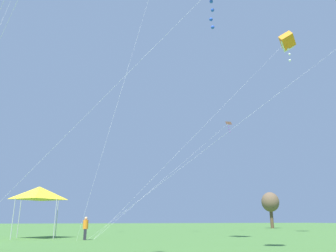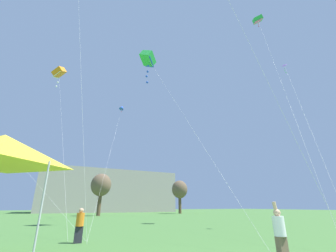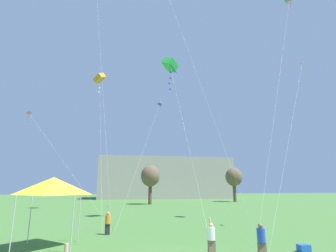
{
  "view_description": "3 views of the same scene",
  "coord_description": "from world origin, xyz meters",
  "px_view_note": "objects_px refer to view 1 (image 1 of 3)",
  "views": [
    {
      "loc": [
        20.63,
        7.42,
        1.3
      ],
      "look_at": [
        -2.17,
        13.81,
        8.1
      ],
      "focal_mm": 35.0,
      "sensor_mm": 36.0,
      "label": 1
    },
    {
      "loc": [
        -4.73,
        -3.62,
        1.58
      ],
      "look_at": [
        1.38,
        8.0,
        6.28
      ],
      "focal_mm": 24.0,
      "sensor_mm": 36.0,
      "label": 2
    },
    {
      "loc": [
        -2.81,
        -11.21,
        3.2
      ],
      "look_at": [
        1.45,
        9.78,
        8.17
      ],
      "focal_mm": 28.0,
      "sensor_mm": 36.0,
      "label": 3
    }
  ],
  "objects_px": {
    "festival_tent": "(39,193)",
    "kite_orange_box_4": "(287,41)",
    "person_orange_shirt": "(85,227)",
    "kite_pink_delta_2": "(228,124)"
  },
  "relations": [
    {
      "from": "kite_pink_delta_2",
      "to": "kite_orange_box_4",
      "type": "distance_m",
      "value": 11.43
    },
    {
      "from": "kite_orange_box_4",
      "to": "festival_tent",
      "type": "bearing_deg",
      "value": -91.12
    },
    {
      "from": "person_orange_shirt",
      "to": "kite_orange_box_4",
      "type": "distance_m",
      "value": 27.28
    },
    {
      "from": "kite_orange_box_4",
      "to": "person_orange_shirt",
      "type": "bearing_deg",
      "value": -82.48
    },
    {
      "from": "person_orange_shirt",
      "to": "kite_pink_delta_2",
      "type": "relative_size",
      "value": 0.09
    },
    {
      "from": "person_orange_shirt",
      "to": "kite_pink_delta_2",
      "type": "xyz_separation_m",
      "value": [
        -10.93,
        16.37,
        11.63
      ]
    },
    {
      "from": "festival_tent",
      "to": "kite_orange_box_4",
      "type": "relative_size",
      "value": 0.18
    },
    {
      "from": "person_orange_shirt",
      "to": "festival_tent",
      "type": "bearing_deg",
      "value": -67.82
    },
    {
      "from": "festival_tent",
      "to": "person_orange_shirt",
      "type": "height_order",
      "value": "festival_tent"
    },
    {
      "from": "festival_tent",
      "to": "kite_orange_box_4",
      "type": "height_order",
      "value": "kite_orange_box_4"
    }
  ]
}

